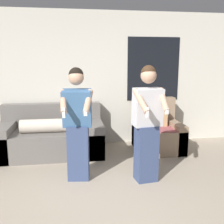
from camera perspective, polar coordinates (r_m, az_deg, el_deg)
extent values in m
plane|color=tan|center=(3.11, 0.57, -22.39)|extent=(14.00, 14.00, 0.00)
cube|color=beige|center=(5.40, -4.12, 7.13)|extent=(6.58, 0.06, 2.70)
cube|color=black|center=(5.60, 8.98, 9.21)|extent=(1.10, 0.01, 1.30)
cube|color=slate|center=(5.04, -13.01, -6.41)|extent=(1.89, 1.00, 0.46)
cube|color=slate|center=(5.30, -12.90, -0.50)|extent=(1.89, 0.22, 0.44)
cube|color=slate|center=(5.15, -22.06, -5.75)|extent=(0.28, 1.00, 0.60)
cube|color=slate|center=(5.01, -3.78, -5.39)|extent=(0.28, 1.00, 0.60)
cylinder|color=beige|center=(4.83, -13.30, -2.88)|extent=(1.04, 0.24, 0.24)
cube|color=#937A60|center=(5.20, 9.96, -5.76)|extent=(0.85, 0.88, 0.45)
cube|color=#937A60|center=(5.40, 9.01, 0.30)|extent=(0.85, 0.20, 0.54)
cube|color=#937A60|center=(5.09, 6.40, -5.43)|extent=(0.18, 0.88, 0.55)
cube|color=#937A60|center=(5.30, 13.42, -5.02)|extent=(0.18, 0.88, 0.55)
cube|color=#994C51|center=(5.10, 10.20, -3.38)|extent=(0.72, 0.70, 0.01)
cube|color=tan|center=(5.16, 9.89, -1.09)|extent=(0.36, 0.14, 0.36)
cube|color=#384770|center=(3.90, -7.34, -8.70)|extent=(0.33, 0.27, 0.81)
cube|color=#3D6693|center=(3.71, -7.62, 0.85)|extent=(0.43, 0.34, 0.54)
sphere|color=tan|center=(3.64, -7.82, 7.46)|extent=(0.21, 0.21, 0.21)
sphere|color=black|center=(3.65, -7.83, 8.05)|extent=(0.20, 0.20, 0.20)
cylinder|color=tan|center=(3.56, -10.57, 2.23)|extent=(0.10, 0.36, 0.31)
cube|color=white|center=(3.43, -10.46, -0.18)|extent=(0.04, 0.04, 0.13)
cylinder|color=tan|center=(3.53, -5.24, 2.28)|extent=(0.18, 0.36, 0.31)
cube|color=white|center=(3.40, -5.78, -0.15)|extent=(0.05, 0.04, 0.08)
cube|color=#384770|center=(3.85, 7.44, -8.86)|extent=(0.32, 0.28, 0.82)
cube|color=silver|center=(3.67, 7.75, 1.04)|extent=(0.42, 0.30, 0.54)
sphere|color=tan|center=(3.61, 7.97, 7.85)|extent=(0.22, 0.22, 0.22)
sphere|color=#3D2819|center=(3.62, 7.94, 8.46)|extent=(0.21, 0.21, 0.21)
cylinder|color=tan|center=(3.45, 6.35, 2.42)|extent=(0.18, 0.36, 0.31)
cube|color=white|center=(3.34, 7.67, -0.06)|extent=(0.04, 0.04, 0.13)
cylinder|color=tan|center=(3.59, 11.14, 2.61)|extent=(0.09, 0.36, 0.31)
cube|color=white|center=(3.46, 11.84, 0.18)|extent=(0.05, 0.04, 0.08)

